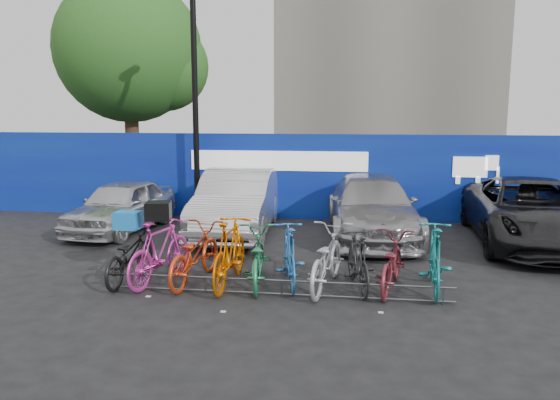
% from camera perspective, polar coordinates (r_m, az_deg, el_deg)
% --- Properties ---
extents(ground, '(100.00, 100.00, 0.00)m').
position_cam_1_polar(ground, '(9.76, 0.67, -8.91)').
color(ground, black).
rests_on(ground, ground).
extents(hoarding, '(22.00, 0.18, 2.40)m').
position_cam_1_polar(hoarding, '(15.35, 3.56, 2.44)').
color(hoarding, '#0A1790').
rests_on(hoarding, ground).
extents(tree, '(5.40, 5.20, 7.80)m').
position_cam_1_polar(tree, '(20.92, -14.89, 14.62)').
color(tree, '#382314').
rests_on(tree, ground).
extents(lamppost, '(0.25, 0.50, 6.11)m').
position_cam_1_polar(lamppost, '(15.23, -8.85, 10.08)').
color(lamppost, black).
rests_on(lamppost, ground).
extents(bike_rack, '(5.60, 0.03, 0.30)m').
position_cam_1_polar(bike_rack, '(9.14, 0.18, -9.12)').
color(bike_rack, '#595B60').
rests_on(bike_rack, ground).
extents(car_0, '(1.94, 3.98, 1.31)m').
position_cam_1_polar(car_0, '(14.45, -16.25, -0.57)').
color(car_0, '#B8B9BD').
rests_on(car_0, ground).
extents(car_1, '(1.92, 4.88, 1.58)m').
position_cam_1_polar(car_1, '(13.62, -4.50, -0.23)').
color(car_1, silver).
rests_on(car_1, ground).
extents(car_2, '(2.40, 5.13, 1.45)m').
position_cam_1_polar(car_2, '(13.48, 9.57, -0.72)').
color(car_2, '#99989D').
rests_on(car_2, ground).
extents(car_3, '(2.76, 5.54, 1.51)m').
position_cam_1_polar(car_3, '(13.70, 24.79, -1.18)').
color(car_3, black).
rests_on(car_3, ground).
extents(bike_0, '(0.72, 1.87, 0.97)m').
position_cam_1_polar(bike_0, '(10.24, -15.45, -5.56)').
color(bike_0, black).
rests_on(bike_0, ground).
extents(bike_1, '(0.98, 2.00, 1.16)m').
position_cam_1_polar(bike_1, '(9.99, -12.45, -5.26)').
color(bike_1, '#C12E95').
rests_on(bike_1, ground).
extents(bike_2, '(0.96, 2.06, 1.04)m').
position_cam_1_polar(bike_2, '(9.91, -8.95, -5.60)').
color(bike_2, red).
rests_on(bike_2, ground).
extents(bike_3, '(0.65, 2.03, 1.20)m').
position_cam_1_polar(bike_3, '(9.62, -5.27, -5.48)').
color(bike_3, '#CE5A00').
rests_on(bike_3, ground).
extents(bike_4, '(0.93, 1.98, 1.00)m').
position_cam_1_polar(bike_4, '(9.65, -2.47, -6.03)').
color(bike_4, '#227A4A').
rests_on(bike_4, ground).
extents(bike_5, '(0.88, 1.89, 1.09)m').
position_cam_1_polar(bike_5, '(9.64, 1.02, -5.76)').
color(bike_5, '#2768AF').
rests_on(bike_5, ground).
extents(bike_6, '(1.06, 2.14, 1.07)m').
position_cam_1_polar(bike_6, '(9.48, 4.82, -6.11)').
color(bike_6, '#ADB1B5').
rests_on(bike_6, ground).
extents(bike_7, '(0.80, 1.73, 1.01)m').
position_cam_1_polar(bike_7, '(9.51, 8.17, -6.34)').
color(bike_7, '#232426').
rests_on(bike_7, ground).
extents(bike_8, '(1.01, 1.94, 0.97)m').
position_cam_1_polar(bike_8, '(9.57, 11.49, -6.44)').
color(bike_8, maroon).
rests_on(bike_8, ground).
extents(bike_9, '(0.69, 1.98, 1.17)m').
position_cam_1_polar(bike_9, '(9.66, 15.89, -5.87)').
color(bike_9, '#157877').
rests_on(bike_9, ground).
extents(cargo_crate, '(0.44, 0.34, 0.31)m').
position_cam_1_polar(cargo_crate, '(10.09, -15.61, -2.05)').
color(cargo_crate, blue).
rests_on(cargo_crate, bike_0).
extents(cargo_topcase, '(0.49, 0.46, 0.31)m').
position_cam_1_polar(cargo_topcase, '(9.83, -12.60, -1.11)').
color(cargo_topcase, black).
rests_on(cargo_topcase, bike_1).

